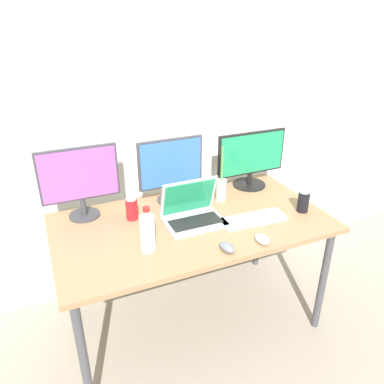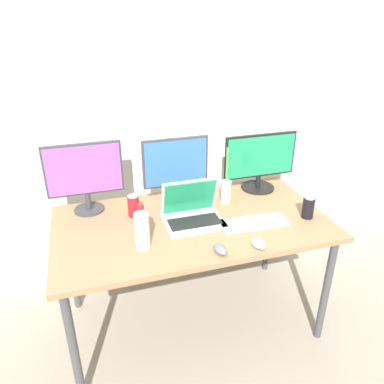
{
  "view_description": "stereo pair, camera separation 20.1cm",
  "coord_description": "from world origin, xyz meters",
  "px_view_note": "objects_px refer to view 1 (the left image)",
  "views": [
    {
      "loc": [
        -0.72,
        -1.66,
        1.8
      ],
      "look_at": [
        0.0,
        0.0,
        0.92
      ],
      "focal_mm": 35.0,
      "sensor_mm": 36.0,
      "label": 1
    },
    {
      "loc": [
        -0.53,
        -1.73,
        1.8
      ],
      "look_at": [
        0.0,
        0.0,
        0.92
      ],
      "focal_mm": 35.0,
      "sensor_mm": 36.0,
      "label": 2
    }
  ],
  "objects_px": {
    "mouse_by_laptop": "(262,239)",
    "monitor_right": "(251,158)",
    "bamboo_vase": "(221,188)",
    "soda_can_near_keyboard": "(303,202)",
    "monitor_center": "(171,168)",
    "water_bottle": "(148,231)",
    "work_desk": "(192,230)",
    "mouse_by_keyboard": "(227,247)",
    "laptop_silver": "(193,212)",
    "keyboard_main": "(253,219)",
    "monitor_left": "(80,179)",
    "soda_can_by_laptop": "(132,209)"
  },
  "relations": [
    {
      "from": "work_desk",
      "to": "laptop_silver",
      "type": "xyz_separation_m",
      "value": [
        0.0,
        -0.0,
        0.12
      ]
    },
    {
      "from": "mouse_by_laptop",
      "to": "monitor_right",
      "type": "bearing_deg",
      "value": 63.64
    },
    {
      "from": "mouse_by_laptop",
      "to": "work_desk",
      "type": "bearing_deg",
      "value": 125.16
    },
    {
      "from": "monitor_right",
      "to": "mouse_by_keyboard",
      "type": "bearing_deg",
      "value": -129.23
    },
    {
      "from": "monitor_center",
      "to": "laptop_silver",
      "type": "bearing_deg",
      "value": -86.23
    },
    {
      "from": "work_desk",
      "to": "mouse_by_keyboard",
      "type": "distance_m",
      "value": 0.34
    },
    {
      "from": "monitor_center",
      "to": "mouse_by_laptop",
      "type": "distance_m",
      "value": 0.7
    },
    {
      "from": "work_desk",
      "to": "monitor_left",
      "type": "relative_size",
      "value": 3.53
    },
    {
      "from": "bamboo_vase",
      "to": "soda_can_near_keyboard",
      "type": "bearing_deg",
      "value": -40.31
    },
    {
      "from": "mouse_by_keyboard",
      "to": "bamboo_vase",
      "type": "relative_size",
      "value": 0.27
    },
    {
      "from": "mouse_by_laptop",
      "to": "soda_can_near_keyboard",
      "type": "bearing_deg",
      "value": 24.52
    },
    {
      "from": "laptop_silver",
      "to": "soda_can_near_keyboard",
      "type": "distance_m",
      "value": 0.65
    },
    {
      "from": "monitor_left",
      "to": "mouse_by_laptop",
      "type": "relative_size",
      "value": 4.48
    },
    {
      "from": "soda_can_by_laptop",
      "to": "bamboo_vase",
      "type": "bearing_deg",
      "value": 0.72
    },
    {
      "from": "laptop_silver",
      "to": "water_bottle",
      "type": "relative_size",
      "value": 1.34
    },
    {
      "from": "keyboard_main",
      "to": "bamboo_vase",
      "type": "relative_size",
      "value": 1.07
    },
    {
      "from": "monitor_right",
      "to": "soda_can_by_laptop",
      "type": "height_order",
      "value": "monitor_right"
    },
    {
      "from": "water_bottle",
      "to": "monitor_center",
      "type": "bearing_deg",
      "value": 57.2
    },
    {
      "from": "monitor_right",
      "to": "soda_can_by_laptop",
      "type": "bearing_deg",
      "value": -171.71
    },
    {
      "from": "soda_can_near_keyboard",
      "to": "soda_can_by_laptop",
      "type": "distance_m",
      "value": 0.99
    },
    {
      "from": "soda_can_near_keyboard",
      "to": "soda_can_by_laptop",
      "type": "xyz_separation_m",
      "value": [
        -0.94,
        0.31,
        0.0
      ]
    },
    {
      "from": "monitor_center",
      "to": "water_bottle",
      "type": "relative_size",
      "value": 1.66
    },
    {
      "from": "mouse_by_laptop",
      "to": "soda_can_near_keyboard",
      "type": "relative_size",
      "value": 0.76
    },
    {
      "from": "work_desk",
      "to": "mouse_by_laptop",
      "type": "height_order",
      "value": "mouse_by_laptop"
    },
    {
      "from": "mouse_by_keyboard",
      "to": "bamboo_vase",
      "type": "height_order",
      "value": "bamboo_vase"
    },
    {
      "from": "bamboo_vase",
      "to": "monitor_right",
      "type": "bearing_deg",
      "value": 22.76
    },
    {
      "from": "monitor_right",
      "to": "monitor_center",
      "type": "bearing_deg",
      "value": 179.96
    },
    {
      "from": "soda_can_by_laptop",
      "to": "bamboo_vase",
      "type": "xyz_separation_m",
      "value": [
        0.57,
        0.01,
        0.02
      ]
    },
    {
      "from": "mouse_by_keyboard",
      "to": "bamboo_vase",
      "type": "bearing_deg",
      "value": 56.9
    },
    {
      "from": "keyboard_main",
      "to": "soda_can_near_keyboard",
      "type": "relative_size",
      "value": 2.97
    },
    {
      "from": "water_bottle",
      "to": "work_desk",
      "type": "bearing_deg",
      "value": 29.4
    },
    {
      "from": "monitor_left",
      "to": "mouse_by_keyboard",
      "type": "distance_m",
      "value": 0.88
    },
    {
      "from": "mouse_by_keyboard",
      "to": "keyboard_main",
      "type": "bearing_deg",
      "value": 26.81
    },
    {
      "from": "work_desk",
      "to": "mouse_by_keyboard",
      "type": "relative_size",
      "value": 15.95
    },
    {
      "from": "work_desk",
      "to": "monitor_right",
      "type": "relative_size",
      "value": 3.17
    },
    {
      "from": "keyboard_main",
      "to": "mouse_by_keyboard",
      "type": "distance_m",
      "value": 0.33
    },
    {
      "from": "monitor_center",
      "to": "soda_can_by_laptop",
      "type": "xyz_separation_m",
      "value": [
        -0.28,
        -0.12,
        -0.15
      ]
    },
    {
      "from": "monitor_left",
      "to": "water_bottle",
      "type": "distance_m",
      "value": 0.54
    },
    {
      "from": "laptop_silver",
      "to": "soda_can_by_laptop",
      "type": "distance_m",
      "value": 0.34
    },
    {
      "from": "monitor_right",
      "to": "keyboard_main",
      "type": "xyz_separation_m",
      "value": [
        -0.23,
        -0.42,
        -0.18
      ]
    },
    {
      "from": "keyboard_main",
      "to": "water_bottle",
      "type": "distance_m",
      "value": 0.63
    },
    {
      "from": "monitor_right",
      "to": "keyboard_main",
      "type": "distance_m",
      "value": 0.51
    },
    {
      "from": "work_desk",
      "to": "keyboard_main",
      "type": "xyz_separation_m",
      "value": [
        0.31,
        -0.14,
        0.07
      ]
    },
    {
      "from": "monitor_right",
      "to": "monitor_left",
      "type": "bearing_deg",
      "value": 179.19
    },
    {
      "from": "keyboard_main",
      "to": "water_bottle",
      "type": "xyz_separation_m",
      "value": [
        -0.62,
        -0.04,
        0.1
      ]
    },
    {
      "from": "laptop_silver",
      "to": "keyboard_main",
      "type": "relative_size",
      "value": 0.86
    },
    {
      "from": "laptop_silver",
      "to": "mouse_by_keyboard",
      "type": "distance_m",
      "value": 0.33
    },
    {
      "from": "work_desk",
      "to": "monitor_center",
      "type": "xyz_separation_m",
      "value": [
        -0.02,
        0.28,
        0.28
      ]
    },
    {
      "from": "keyboard_main",
      "to": "mouse_by_laptop",
      "type": "distance_m",
      "value": 0.21
    },
    {
      "from": "mouse_by_keyboard",
      "to": "monitor_right",
      "type": "bearing_deg",
      "value": 41.96
    }
  ]
}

